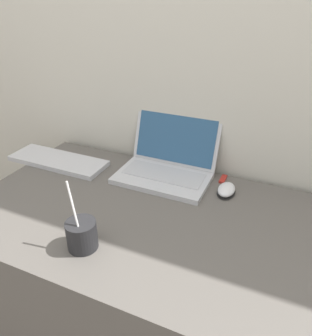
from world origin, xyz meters
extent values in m
cube|color=silver|center=(0.00, 0.75, 1.25)|extent=(7.00, 0.04, 2.50)
cube|color=#5B5651|center=(0.00, 0.36, 0.37)|extent=(1.31, 0.71, 0.74)
cube|color=silver|center=(-0.08, 0.57, 0.75)|extent=(0.35, 0.21, 0.02)
cube|color=#B7B7BC|center=(-0.08, 0.59, 0.76)|extent=(0.31, 0.12, 0.00)
cube|color=silver|center=(-0.08, 0.71, 0.86)|extent=(0.35, 0.08, 0.21)
cube|color=#2D567F|center=(-0.08, 0.70, 0.87)|extent=(0.32, 0.07, 0.19)
cylinder|color=#232326|center=(-0.14, 0.14, 0.78)|extent=(0.09, 0.09, 0.09)
cylinder|color=black|center=(-0.14, 0.14, 0.82)|extent=(0.07, 0.07, 0.01)
cylinder|color=white|center=(-0.15, 0.13, 0.86)|extent=(0.06, 0.04, 0.18)
ellipsoid|color=black|center=(0.16, 0.58, 0.74)|extent=(0.06, 0.10, 0.01)
ellipsoid|color=silver|center=(0.16, 0.58, 0.75)|extent=(0.06, 0.10, 0.03)
cube|color=silver|center=(-0.54, 0.52, 0.75)|extent=(0.42, 0.14, 0.02)
cube|color=#B2261E|center=(0.13, 0.67, 0.74)|extent=(0.02, 0.06, 0.01)
camera|label=1|loc=(0.34, -0.42, 1.39)|focal=35.00mm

